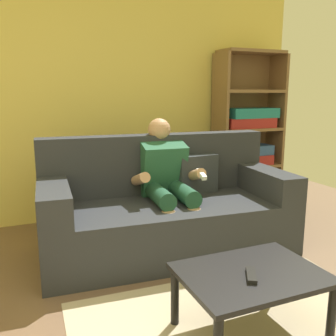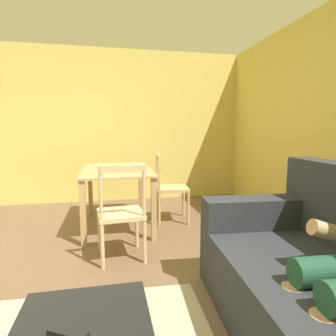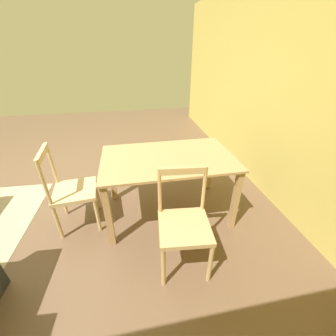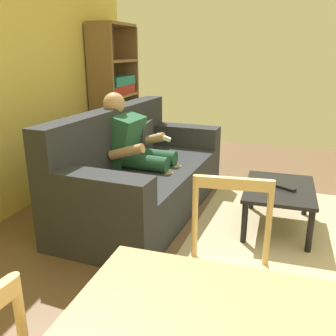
# 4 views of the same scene
# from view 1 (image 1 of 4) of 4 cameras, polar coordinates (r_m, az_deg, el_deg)

# --- Properties ---
(wall_back) EXTENTS (6.10, 0.12, 2.58)m
(wall_back) POSITION_cam_1_polar(r_m,az_deg,el_deg) (4.13, -19.54, 9.60)
(wall_back) COLOR #DBC660
(wall_back) RESTS_ON ground_plane
(couch) EXTENTS (2.19, 1.09, 1.00)m
(couch) POSITION_cam_1_polar(r_m,az_deg,el_deg) (3.32, -0.30, -6.51)
(couch) COLOR #282B30
(couch) RESTS_ON ground_plane
(person_lounging) EXTENTS (0.61, 0.91, 1.15)m
(person_lounging) POSITION_cam_1_polar(r_m,az_deg,el_deg) (3.29, -0.10, -2.11)
(person_lounging) COLOR #23563D
(person_lounging) RESTS_ON ground_plane
(coffee_table) EXTENTS (0.80, 0.59, 0.39)m
(coffee_table) POSITION_cam_1_polar(r_m,az_deg,el_deg) (2.25, 12.62, -16.51)
(coffee_table) COLOR black
(coffee_table) RESTS_ON ground_plane
(tv_remote) EXTENTS (0.13, 0.17, 0.02)m
(tv_remote) POSITION_cam_1_polar(r_m,az_deg,el_deg) (2.16, 12.66, -15.73)
(tv_remote) COLOR black
(tv_remote) RESTS_ON coffee_table
(bookshelf) EXTENTS (0.86, 0.36, 1.87)m
(bookshelf) POSITION_cam_1_polar(r_m,az_deg,el_deg) (4.75, 11.98, 4.47)
(bookshelf) COLOR brown
(bookshelf) RESTS_ON ground_plane
(area_rug) EXTENTS (2.06, 1.48, 0.01)m
(area_rug) POSITION_cam_1_polar(r_m,az_deg,el_deg) (2.42, 12.25, -23.45)
(area_rug) COLOR tan
(area_rug) RESTS_ON ground_plane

